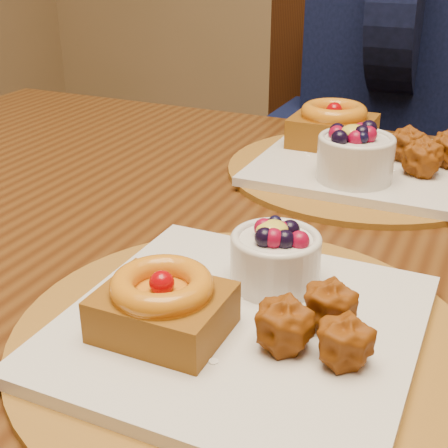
{
  "coord_description": "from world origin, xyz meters",
  "views": [
    {
      "loc": [
        0.2,
        -0.49,
        1.06
      ],
      "look_at": [
        -0.01,
        -0.04,
        0.83
      ],
      "focal_mm": 50.0,
      "sensor_mm": 36.0,
      "label": 1
    }
  ],
  "objects_px": {
    "place_setting_near": "(240,315)",
    "chair_far": "(348,198)",
    "diner": "(401,72)",
    "place_setting_far": "(361,155)",
    "dining_table": "(313,294)"
  },
  "relations": [
    {
      "from": "dining_table",
      "to": "chair_far",
      "type": "height_order",
      "value": "chair_far"
    },
    {
      "from": "chair_far",
      "to": "diner",
      "type": "distance_m",
      "value": 0.29
    },
    {
      "from": "dining_table",
      "to": "place_setting_far",
      "type": "bearing_deg",
      "value": 90.94
    },
    {
      "from": "dining_table",
      "to": "place_setting_near",
      "type": "xyz_separation_m",
      "value": [
        -0.0,
        -0.22,
        0.1
      ]
    },
    {
      "from": "place_setting_far",
      "to": "dining_table",
      "type": "bearing_deg",
      "value": -89.06
    },
    {
      "from": "place_setting_near",
      "to": "place_setting_far",
      "type": "distance_m",
      "value": 0.43
    },
    {
      "from": "place_setting_near",
      "to": "diner",
      "type": "height_order",
      "value": "diner"
    },
    {
      "from": "diner",
      "to": "dining_table",
      "type": "bearing_deg",
      "value": -88.43
    },
    {
      "from": "place_setting_far",
      "to": "chair_far",
      "type": "bearing_deg",
      "value": 103.71
    },
    {
      "from": "chair_far",
      "to": "diner",
      "type": "relative_size",
      "value": 1.26
    },
    {
      "from": "dining_table",
      "to": "chair_far",
      "type": "xyz_separation_m",
      "value": [
        -0.11,
        0.67,
        -0.15
      ]
    },
    {
      "from": "chair_far",
      "to": "dining_table",
      "type": "bearing_deg",
      "value": -82.8
    },
    {
      "from": "place_setting_near",
      "to": "chair_far",
      "type": "relative_size",
      "value": 0.4
    },
    {
      "from": "diner",
      "to": "chair_far",
      "type": "bearing_deg",
      "value": -143.71
    },
    {
      "from": "chair_far",
      "to": "place_setting_far",
      "type": "bearing_deg",
      "value": -78.81
    }
  ]
}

